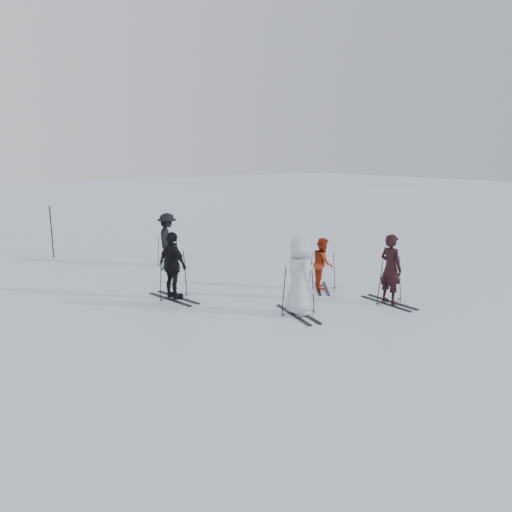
{
  "coord_description": "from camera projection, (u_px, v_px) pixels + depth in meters",
  "views": [
    {
      "loc": [
        -8.78,
        -10.39,
        4.02
      ],
      "look_at": [
        0.0,
        1.0,
        1.0
      ],
      "focal_mm": 35.0,
      "sensor_mm": 36.0,
      "label": 1
    }
  ],
  "objects": [
    {
      "name": "piste_marker",
      "position": [
        52.0,
        232.0,
        19.06
      ],
      "size": [
        0.05,
        0.05,
        1.99
      ],
      "primitive_type": "cylinder",
      "rotation": [
        0.0,
        0.0,
        -0.04
      ],
      "color": "black",
      "rests_on": "ground"
    },
    {
      "name": "skis_uphill_far",
      "position": [
        168.0,
        250.0,
        17.86
      ],
      "size": [
        1.72,
        1.53,
        1.12
      ],
      "primitive_type": null,
      "rotation": [
        0.0,
        0.0,
        0.97
      ],
      "color": "black",
      "rests_on": "ground"
    },
    {
      "name": "skier_uphill_far",
      "position": [
        167.0,
        240.0,
        17.78
      ],
      "size": [
        1.25,
        1.38,
        1.86
      ],
      "primitive_type": "imported",
      "rotation": [
        0.0,
        0.0,
        0.97
      ],
      "color": "black",
      "rests_on": "ground"
    },
    {
      "name": "skier_near_dark",
      "position": [
        391.0,
        270.0,
        13.3
      ],
      "size": [
        0.49,
        0.71,
        1.86
      ],
      "primitive_type": "imported",
      "rotation": [
        0.0,
        0.0,
        1.51
      ],
      "color": "black",
      "rests_on": "ground"
    },
    {
      "name": "skis_near_dark",
      "position": [
        390.0,
        280.0,
        13.36
      ],
      "size": [
        1.83,
        1.05,
        1.29
      ],
      "primitive_type": null,
      "rotation": [
        0.0,
        0.0,
        1.51
      ],
      "color": "black",
      "rests_on": "ground"
    },
    {
      "name": "skier_grey",
      "position": [
        299.0,
        277.0,
        12.35
      ],
      "size": [
        0.84,
        1.08,
        1.96
      ],
      "primitive_type": "imported",
      "rotation": [
        0.0,
        0.0,
        1.32
      ],
      "color": "silver",
      "rests_on": "ground"
    },
    {
      "name": "skier_red",
      "position": [
        323.0,
        264.0,
        14.73
      ],
      "size": [
        0.91,
        0.93,
        1.51
      ],
      "primitive_type": "imported",
      "rotation": [
        0.0,
        0.0,
        0.88
      ],
      "color": "#9F2D12",
      "rests_on": "ground"
    },
    {
      "name": "skier_uphill_left",
      "position": [
        173.0,
        266.0,
        13.69
      ],
      "size": [
        0.61,
        1.14,
        1.85
      ],
      "primitive_type": "imported",
      "rotation": [
        0.0,
        0.0,
        1.72
      ],
      "color": "black",
      "rests_on": "ground"
    },
    {
      "name": "skis_grey",
      "position": [
        299.0,
        289.0,
        12.41
      ],
      "size": [
        2.01,
        1.4,
        1.33
      ],
      "primitive_type": null,
      "rotation": [
        0.0,
        0.0,
        1.32
      ],
      "color": "black",
      "rests_on": "ground"
    },
    {
      "name": "ground",
      "position": [
        278.0,
        296.0,
        14.13
      ],
      "size": [
        120.0,
        120.0,
        0.0
      ],
      "primitive_type": "plane",
      "color": "silver",
      "rests_on": "ground"
    },
    {
      "name": "skis_red",
      "position": [
        322.0,
        270.0,
        14.77
      ],
      "size": [
        1.73,
        1.63,
        1.14
      ],
      "primitive_type": null,
      "rotation": [
        0.0,
        0.0,
        0.88
      ],
      "color": "black",
      "rests_on": "ground"
    },
    {
      "name": "skis_uphill_left",
      "position": [
        173.0,
        275.0,
        13.74
      ],
      "size": [
        1.99,
        1.26,
        1.36
      ],
      "primitive_type": null,
      "rotation": [
        0.0,
        0.0,
        1.72
      ],
      "color": "black",
      "rests_on": "ground"
    }
  ]
}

